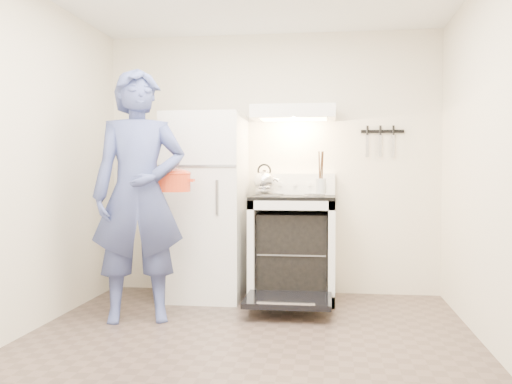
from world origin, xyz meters
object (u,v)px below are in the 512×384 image
(tea_kettle, at_px, (264,180))
(refrigerator, at_px, (206,206))
(stove_body, at_px, (293,249))
(dutch_oven, at_px, (171,183))
(person, at_px, (139,195))

(tea_kettle, bearing_deg, refrigerator, -160.37)
(tea_kettle, bearing_deg, stove_body, -29.65)
(refrigerator, distance_m, stove_body, 0.90)
(refrigerator, bearing_deg, dutch_oven, -101.74)
(tea_kettle, bearing_deg, person, -129.28)
(dutch_oven, bearing_deg, refrigerator, 78.26)
(stove_body, height_order, person, person)
(refrigerator, xyz_separation_m, tea_kettle, (0.53, 0.19, 0.25))
(refrigerator, xyz_separation_m, person, (-0.34, -0.87, 0.13))
(refrigerator, relative_size, stove_body, 1.85)
(tea_kettle, height_order, dutch_oven, tea_kettle)
(stove_body, height_order, dutch_oven, dutch_oven)
(refrigerator, bearing_deg, stove_body, 1.77)
(refrigerator, bearing_deg, person, -111.33)
(refrigerator, height_order, tea_kettle, refrigerator)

